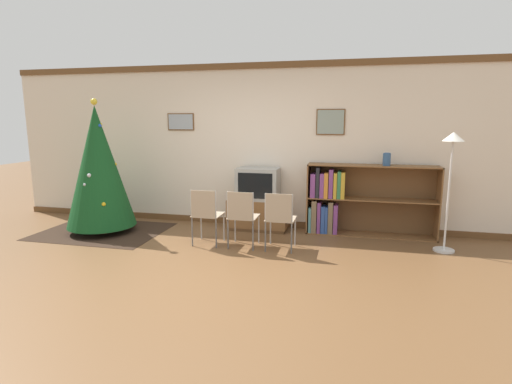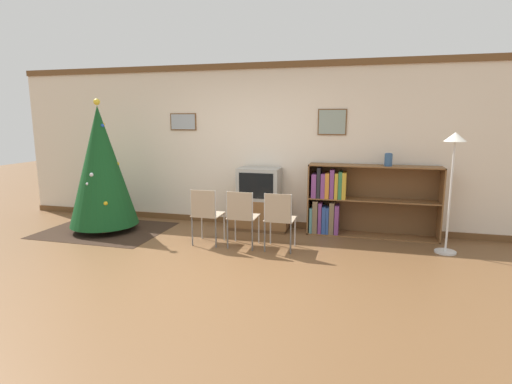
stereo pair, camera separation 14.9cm
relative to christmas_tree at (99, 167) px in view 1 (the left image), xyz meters
name	(u,v)px [view 1 (the left image)]	position (x,y,z in m)	size (l,w,h in m)	color
ground_plane	(202,272)	(2.20, -1.27, -1.05)	(24.00, 24.00, 0.00)	brown
wall_back	(249,146)	(2.20, 1.02, 0.30)	(8.77, 0.11, 2.70)	silver
area_rug	(103,231)	(0.00, 0.00, -1.05)	(1.94, 1.49, 0.01)	#332319
christmas_tree	(99,167)	(0.00, 0.00, 0.00)	(1.07, 1.07, 2.10)	maroon
tv_console	(258,214)	(2.42, 0.72, -0.80)	(0.97, 0.46, 0.50)	brown
television	(258,184)	(2.42, 0.72, -0.29)	(0.68, 0.45, 0.52)	#9E9E99
folding_chair_left	(206,213)	(1.89, -0.28, -0.58)	(0.40, 0.40, 0.82)	tan
folding_chair_center	(242,215)	(2.42, -0.28, -0.58)	(0.40, 0.40, 0.82)	tan
folding_chair_right	(280,217)	(2.96, -0.28, -0.58)	(0.40, 0.40, 0.82)	tan
bookshelf	(345,200)	(3.81, 0.79, -0.51)	(1.96, 0.36, 1.11)	brown
vase	(387,159)	(4.40, 0.75, 0.15)	(0.11, 0.11, 0.19)	#335684
standing_lamp	(451,161)	(5.18, 0.22, 0.20)	(0.28, 0.28, 1.63)	silver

